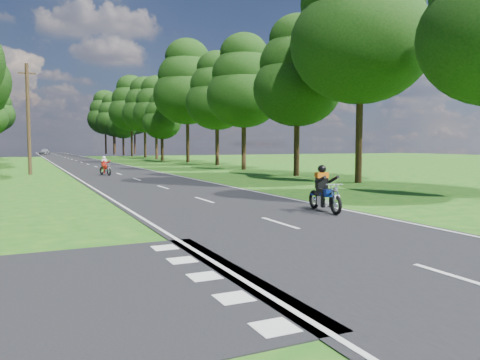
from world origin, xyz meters
TOP-DOWN VIEW (x-y plane):
  - ground at (0.00, 0.00)m, footprint 160.00×160.00m
  - main_road at (0.00, 50.00)m, footprint 7.00×140.00m
  - road_markings at (-0.14, 48.13)m, footprint 7.40×140.00m
  - treeline at (1.43, 60.06)m, footprint 40.00×115.35m
  - telegraph_pole at (-6.00, 28.00)m, footprint 1.20×0.26m
  - rider_near_blue at (2.44, 3.32)m, footprint 0.85×1.90m
  - rider_far_red at (-1.17, 24.87)m, footprint 0.89×1.72m
  - distant_car at (-2.18, 97.26)m, footprint 2.52×3.94m

SIDE VIEW (x-z plane):
  - ground at x=0.00m, z-range 0.00..0.00m
  - main_road at x=0.00m, z-range 0.00..0.02m
  - road_markings at x=-0.14m, z-range 0.02..0.03m
  - distant_car at x=-2.18m, z-range 0.02..1.27m
  - rider_far_red at x=-1.17m, z-range 0.02..1.38m
  - rider_near_blue at x=2.44m, z-range 0.02..1.55m
  - telegraph_pole at x=-6.00m, z-range 0.07..8.07m
  - treeline at x=1.43m, z-range 0.86..15.65m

